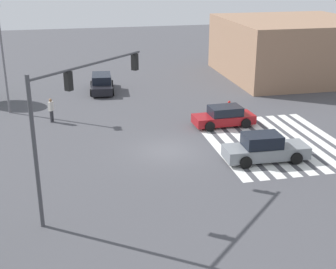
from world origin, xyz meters
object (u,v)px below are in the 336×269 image
object	(u,v)px
traffic_signal_mast	(71,106)
car_0	(102,83)
pedestrian	(51,109)
street_light_pole_a	(2,50)
fire_hydrant	(229,106)
car_2	(224,117)
car_1	(265,149)

from	to	relation	value
traffic_signal_mast	car_0	distance (m)	21.13
traffic_signal_mast	pedestrian	bearing A→B (deg)	50.97
traffic_signal_mast	street_light_pole_a	world-z (taller)	street_light_pole_a
car_0	fire_hydrant	xyz separation A→B (m)	(-8.08, -9.03, -0.29)
pedestrian	street_light_pole_a	bearing A→B (deg)	-177.25
car_0	fire_hydrant	distance (m)	12.12
car_2	street_light_pole_a	distance (m)	16.82
car_0	car_2	distance (m)	13.46
traffic_signal_mast	street_light_pole_a	bearing A→B (deg)	61.05
car_2	pedestrian	size ratio (longest dim) A/B	2.46
street_light_pole_a	fire_hydrant	distance (m)	17.36
car_0	street_light_pole_a	xyz separation A→B (m)	(-4.74, 7.44, 4.07)
car_0	pedestrian	xyz separation A→B (m)	(-7.73, 4.24, 0.26)
car_1	pedestrian	world-z (taller)	pedestrian
traffic_signal_mast	fire_hydrant	world-z (taller)	traffic_signal_mast
traffic_signal_mast	car_1	distance (m)	11.95
pedestrian	fire_hydrant	xyz separation A→B (m)	(-0.35, -13.27, -0.56)
car_2	street_light_pole_a	size ratio (longest dim) A/B	0.54
car_1	car_2	distance (m)	6.32
traffic_signal_mast	car_0	world-z (taller)	traffic_signal_mast
fire_hydrant	traffic_signal_mast	bearing A→B (deg)	136.17
car_2	fire_hydrant	bearing A→B (deg)	-117.74
car_2	fire_hydrant	world-z (taller)	car_2
street_light_pole_a	car_2	bearing A→B (deg)	-113.08
car_0	street_light_pole_a	world-z (taller)	street_light_pole_a
car_2	fire_hydrant	xyz separation A→B (m)	(3.06, -1.47, -0.24)
car_2	fire_hydrant	distance (m)	3.40
fire_hydrant	pedestrian	bearing A→B (deg)	88.49
car_0	car_2	size ratio (longest dim) A/B	1.14
car_2	pedestrian	world-z (taller)	pedestrian
pedestrian	fire_hydrant	size ratio (longest dim) A/B	2.04
car_2	car_0	bearing A→B (deg)	-57.93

